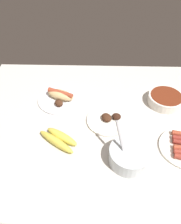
{
  "coord_description": "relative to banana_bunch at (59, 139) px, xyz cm",
  "views": [
    {
      "loc": [
        2.77,
        67.63,
        71.51
      ],
      "look_at": [
        4.65,
        -1.98,
        3.0
      ],
      "focal_mm": 34.68,
      "sensor_mm": 36.0,
      "label": 1
    }
  ],
  "objects": [
    {
      "name": "banana_bunch",
      "position": [
        0.0,
        0.0,
        0.0
      ],
      "size": [
        17.67,
        14.93,
        3.45
      ],
      "color": "#E5D14C",
      "rests_on": "ground_plane"
    },
    {
      "name": "bowl_coleslaw",
      "position": [
        -27.7,
        8.2,
        1.81
      ],
      "size": [
        15.56,
        15.56,
        16.06
      ],
      "color": "silver",
      "rests_on": "ground_plane"
    },
    {
      "name": "bowl_chili",
      "position": [
        -48.64,
        -25.26,
        0.9
      ],
      "size": [
        16.73,
        16.73,
        4.77
      ],
      "color": "white",
      "rests_on": "ground_plane"
    },
    {
      "name": "plate_hotdog_assembled",
      "position": [
        2.49,
        -26.11,
        0.13
      ],
      "size": [
        22.91,
        22.91,
        5.61
      ],
      "color": "white",
      "rests_on": "ground_plane"
    },
    {
      "name": "ground_plane",
      "position": [
        -17.16,
        -12.89,
        -3.22
      ],
      "size": [
        120.0,
        90.0,
        3.0
      ],
      "primitive_type": "cube",
      "color": "silver"
    },
    {
      "name": "plate_grilled_meat",
      "position": [
        -20.56,
        -12.25,
        -0.81
      ],
      "size": [
        18.9,
        18.9,
        3.92
      ],
      "color": "white",
      "rests_on": "ground_plane"
    }
  ]
}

